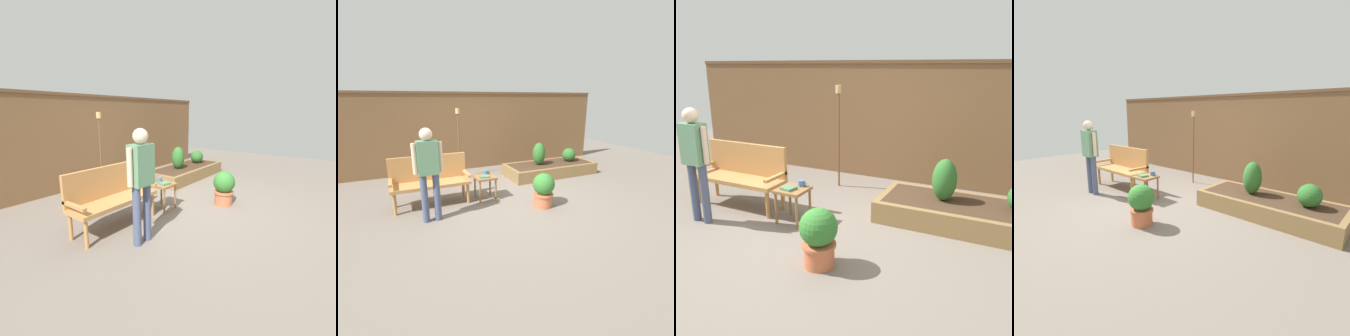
{
  "view_description": "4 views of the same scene",
  "coord_description": "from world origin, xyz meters",
  "views": [
    {
      "loc": [
        -3.77,
        -2.5,
        1.75
      ],
      "look_at": [
        0.07,
        0.4,
        0.67
      ],
      "focal_mm": 26.53,
      "sensor_mm": 36.0,
      "label": 1
    },
    {
      "loc": [
        -1.95,
        -4.37,
        2.0
      ],
      "look_at": [
        0.21,
        0.42,
        0.53
      ],
      "focal_mm": 26.96,
      "sensor_mm": 36.0,
      "label": 2
    },
    {
      "loc": [
        2.23,
        -3.5,
        2.07
      ],
      "look_at": [
        0.18,
        0.69,
        0.7
      ],
      "focal_mm": 37.57,
      "sensor_mm": 36.0,
      "label": 3
    },
    {
      "loc": [
        3.49,
        -2.91,
        1.74
      ],
      "look_at": [
        0.32,
        0.54,
        0.69
      ],
      "focal_mm": 27.06,
      "sensor_mm": 36.0,
      "label": 4
    }
  ],
  "objects": [
    {
      "name": "raised_planter_bed",
      "position": [
        1.82,
        1.12,
        0.15
      ],
      "size": [
        2.4,
        1.0,
        0.3
      ],
      "color": "olive",
      "rests_on": "ground_plane"
    },
    {
      "name": "fence_back",
      "position": [
        0.0,
        2.6,
        1.09
      ],
      "size": [
        8.4,
        0.14,
        2.16
      ],
      "color": "brown",
      "rests_on": "ground_plane"
    },
    {
      "name": "person_by_bench",
      "position": [
        -1.49,
        -0.34,
        0.93
      ],
      "size": [
        0.47,
        0.2,
        1.56
      ],
      "color": "#475170",
      "rests_on": "ground_plane"
    },
    {
      "name": "garden_bench",
      "position": [
        -1.39,
        0.41,
        0.54
      ],
      "size": [
        1.44,
        0.48,
        0.94
      ],
      "color": "#B77F47",
      "rests_on": "ground_plane"
    },
    {
      "name": "ground_plane",
      "position": [
        0.0,
        0.0,
        0.0
      ],
      "size": [
        14.0,
        14.0,
        0.0
      ],
      "primitive_type": "plane",
      "color": "#70665B"
    },
    {
      "name": "tiki_torch",
      "position": [
        -0.46,
        1.8,
        1.2
      ],
      "size": [
        0.1,
        0.1,
        1.76
      ],
      "color": "brown",
      "rests_on": "ground_plane"
    },
    {
      "name": "potted_boxwood",
      "position": [
        0.52,
        -0.61,
        0.35
      ],
      "size": [
        0.41,
        0.41,
        0.65
      ],
      "color": "#C66642",
      "rests_on": "ground_plane"
    },
    {
      "name": "book_on_table",
      "position": [
        -0.38,
        0.15,
        0.5
      ],
      "size": [
        0.21,
        0.19,
        0.03
      ],
      "primitive_type": "cube",
      "rotation": [
        0.0,
        0.0,
        -0.19
      ],
      "color": "#4C7A56",
      "rests_on": "side_table"
    },
    {
      "name": "cup_on_table",
      "position": [
        -0.29,
        0.33,
        0.52
      ],
      "size": [
        0.13,
        0.1,
        0.09
      ],
      "color": "teal",
      "rests_on": "side_table"
    },
    {
      "name": "side_table",
      "position": [
        -0.35,
        0.2,
        0.4
      ],
      "size": [
        0.4,
        0.4,
        0.48
      ],
      "color": "olive",
      "rests_on": "ground_plane"
    },
    {
      "name": "shrub_near_bench",
      "position": [
        1.47,
        1.13,
        0.59
      ],
      "size": [
        0.33,
        0.33,
        0.58
      ],
      "color": "brown",
      "rests_on": "raised_planter_bed"
    },
    {
      "name": "shrub_far_corner",
      "position": [
        2.44,
        1.13,
        0.48
      ],
      "size": [
        0.36,
        0.36,
        0.36
      ],
      "color": "brown",
      "rests_on": "raised_planter_bed"
    }
  ]
}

